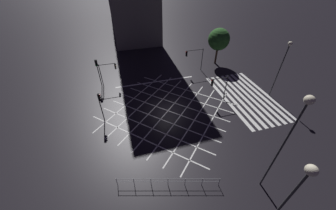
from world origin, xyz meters
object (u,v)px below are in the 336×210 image
Objects in this scene: street_lamp_east at (294,126)px; street_tree_near at (219,39)px; traffic_light_ne_cross at (109,69)px; traffic_light_median_south at (218,84)px; traffic_light_median_north at (100,102)px; traffic_light_se_cross at (194,55)px; traffic_light_ne_main at (97,68)px; street_lamp_far at (284,59)px; street_lamp_west at (293,192)px.

street_tree_near is at bearing -17.47° from street_lamp_east.
street_tree_near is (22.96, -7.23, -2.71)m from street_lamp_east.
traffic_light_median_south is (-7.97, -13.70, -0.07)m from traffic_light_ne_cross.
traffic_light_ne_cross is at bearing 97.84° from street_tree_near.
traffic_light_ne_cross is 19.33m from street_tree_near.
traffic_light_median_north is 17.29m from traffic_light_se_cross.
street_lamp_far is at bearing 68.65° from traffic_light_ne_main.
street_tree_near is at bearing 13.26° from street_lamp_far.
street_lamp_west is at bearing 79.40° from traffic_light_se_cross.
street_tree_near is (26.22, -9.92, -1.79)m from street_lamp_west.
traffic_light_ne_main is at bearing -27.85° from traffic_light_median_south.
street_lamp_east is at bearing 162.53° from street_tree_near.
traffic_light_median_north is 1.06× the size of traffic_light_median_south.
street_tree_near is (2.53, -20.65, 1.34)m from traffic_light_ne_main.
traffic_light_ne_main is at bearing 24.37° from street_lamp_west.
street_lamp_far is at bearing -22.52° from traffic_light_ne_cross.
traffic_light_median_north is at bearing 117.36° from street_tree_near.
traffic_light_median_south is at bearing -8.53° from street_lamp_east.
traffic_light_median_north is 23.27m from street_lamp_far.
street_lamp_west reaches higher than traffic_light_median_north.
street_tree_near is at bearing 7.84° from traffic_light_ne_cross.
traffic_light_se_cross is at bearing 92.55° from traffic_light_ne_main.
traffic_light_se_cross is at bearing -90.13° from traffic_light_median_south.
traffic_light_median_south is at bearing -0.33° from traffic_light_median_north.
street_tree_near reaches higher than traffic_light_median_north.
traffic_light_median_north is at bearing -98.96° from traffic_light_ne_cross.
traffic_light_ne_main reaches higher than traffic_light_median_south.
traffic_light_ne_main is 26.20m from street_lamp_west.
street_tree_near is at bearing -20.72° from street_lamp_west.
traffic_light_ne_cross is 0.58× the size of street_tree_near.
street_lamp_west is 28.09m from street_tree_near.
traffic_light_median_south is (-8.07, -15.28, -0.46)m from traffic_light_ne_main.
traffic_light_median_north is 0.49× the size of street_lamp_far.
street_lamp_far reaches higher than traffic_light_median_north.
street_lamp_east reaches higher than traffic_light_se_cross.
traffic_light_median_north is 0.61× the size of street_tree_near.
street_lamp_east reaches higher than street_lamp_west.
traffic_light_se_cross is at bearing -5.07° from street_lamp_east.
street_lamp_east is 4.33m from street_lamp_west.
street_lamp_east is (-12.44, -13.09, 4.43)m from traffic_light_median_north.
street_lamp_west is 1.08× the size of street_lamp_far.
traffic_light_median_south is at bearing -30.19° from traffic_light_ne_cross.
traffic_light_median_north is at bearing 87.11° from street_lamp_far.
street_lamp_far reaches higher than traffic_light_ne_cross.
street_lamp_west reaches higher than traffic_light_ne_cross.
traffic_light_ne_main is 1.18× the size of traffic_light_ne_cross.
traffic_light_ne_cross reaches higher than traffic_light_median_south.
traffic_light_ne_main is 0.56× the size of street_lamp_far.
traffic_light_median_north reaches higher than traffic_light_median_south.
traffic_light_median_north is at bearing 30.07° from traffic_light_se_cross.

